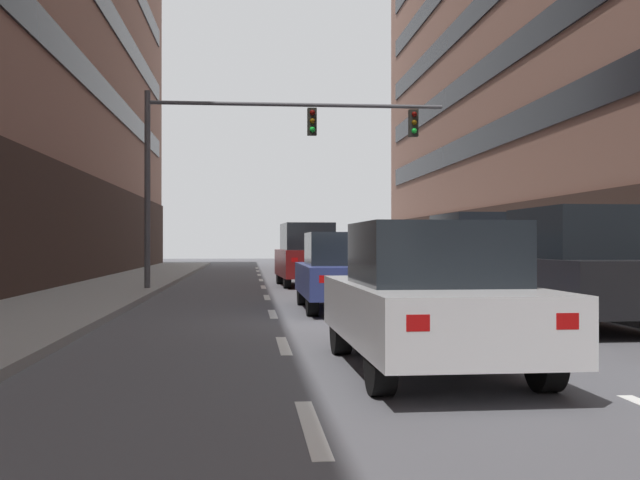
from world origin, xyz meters
TOP-DOWN VIEW (x-y plane):
  - ground_plane at (0.00, 0.00)m, footprint 120.00×120.00m
  - sidewalk_left at (-6.43, 0.00)m, footprint 3.35×80.00m
  - lane_stripe_l1_s2 at (-1.58, -8.00)m, footprint 0.16×2.00m
  - lane_stripe_l1_s3 at (-1.58, -3.00)m, footprint 0.16×2.00m
  - lane_stripe_l1_s4 at (-1.58, 2.00)m, footprint 0.16×2.00m
  - lane_stripe_l1_s5 at (-1.58, 7.00)m, footprint 0.16×2.00m
  - lane_stripe_l1_s6 at (-1.58, 12.00)m, footprint 0.16×2.00m
  - lane_stripe_l1_s7 at (-1.58, 17.00)m, footprint 0.16×2.00m
  - lane_stripe_l1_s8 at (-1.58, 22.00)m, footprint 0.16×2.00m
  - lane_stripe_l1_s9 at (-1.58, 27.00)m, footprint 0.16×2.00m
  - lane_stripe_l1_s10 at (-1.58, 32.00)m, footprint 0.16×2.00m
  - lane_stripe_l2_s3 at (1.58, -3.00)m, footprint 0.16×2.00m
  - lane_stripe_l2_s4 at (1.58, 2.00)m, footprint 0.16×2.00m
  - lane_stripe_l2_s5 at (1.58, 7.00)m, footprint 0.16×2.00m
  - lane_stripe_l2_s6 at (1.58, 12.00)m, footprint 0.16×2.00m
  - lane_stripe_l2_s7 at (1.58, 17.00)m, footprint 0.16×2.00m
  - lane_stripe_l2_s8 at (1.58, 22.00)m, footprint 0.16×2.00m
  - lane_stripe_l2_s9 at (1.58, 27.00)m, footprint 0.16×2.00m
  - lane_stripe_l2_s10 at (1.58, 32.00)m, footprint 0.16×2.00m
  - car_driving_0 at (0.02, -5.39)m, footprint 2.01×4.67m
  - car_driving_1 at (0.05, 2.84)m, footprint 1.94×4.63m
  - car_driving_2 at (-0.06, 12.54)m, footprint 2.09×4.60m
  - car_parked_1 at (3.70, -1.05)m, footprint 1.89×4.42m
  - car_parked_2 at (3.70, 4.97)m, footprint 2.05×4.69m
  - car_parked_3 at (3.70, 10.47)m, footprint 1.94×4.54m
  - traffic_signal_0 at (-1.85, 9.49)m, footprint 9.23×0.35m

SIDE VIEW (x-z plane):
  - ground_plane at x=0.00m, z-range 0.00..0.00m
  - lane_stripe_l1_s2 at x=-1.58m, z-range 0.00..0.01m
  - lane_stripe_l1_s3 at x=-1.58m, z-range 0.00..0.01m
  - lane_stripe_l1_s4 at x=-1.58m, z-range 0.00..0.01m
  - lane_stripe_l1_s5 at x=-1.58m, z-range 0.00..0.01m
  - lane_stripe_l1_s6 at x=-1.58m, z-range 0.00..0.01m
  - lane_stripe_l1_s7 at x=-1.58m, z-range 0.00..0.01m
  - lane_stripe_l1_s8 at x=-1.58m, z-range 0.00..0.01m
  - lane_stripe_l1_s9 at x=-1.58m, z-range 0.00..0.01m
  - lane_stripe_l1_s10 at x=-1.58m, z-range 0.00..0.01m
  - lane_stripe_l2_s3 at x=1.58m, z-range 0.00..0.01m
  - lane_stripe_l2_s4 at x=1.58m, z-range 0.00..0.01m
  - lane_stripe_l2_s5 at x=1.58m, z-range 0.00..0.01m
  - lane_stripe_l2_s6 at x=1.58m, z-range 0.00..0.01m
  - lane_stripe_l2_s7 at x=1.58m, z-range 0.00..0.01m
  - lane_stripe_l2_s8 at x=1.58m, z-range 0.00..0.01m
  - lane_stripe_l2_s9 at x=1.58m, z-range 0.00..0.01m
  - lane_stripe_l2_s10 at x=1.58m, z-range 0.00..0.01m
  - sidewalk_left at x=-6.43m, z-range 0.00..0.14m
  - car_parked_3 at x=3.70m, z-range -0.01..1.68m
  - car_driving_1 at x=0.05m, z-range -0.01..1.72m
  - car_driving_0 at x=0.02m, z-range -0.01..1.73m
  - car_parked_1 at x=3.70m, z-range 0.00..2.12m
  - car_driving_2 at x=-0.06m, z-range -0.01..2.18m
  - car_parked_2 at x=3.70m, z-range -0.01..2.24m
  - traffic_signal_0 at x=-1.85m, z-range 1.53..7.53m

